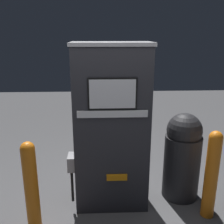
# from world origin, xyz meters

# --- Properties ---
(ground_plane) EXTENTS (14.00, 14.00, 0.00)m
(ground_plane) POSITION_xyz_m (0.00, 0.00, 0.00)
(ground_plane) COLOR #4C4C4F
(gas_pump) EXTENTS (0.98, 0.49, 2.03)m
(gas_pump) POSITION_xyz_m (-0.00, 0.22, 1.02)
(gas_pump) COLOR #28282D
(gas_pump) RESTS_ON ground_plane
(safety_bollard) EXTENTS (0.15, 0.15, 1.09)m
(safety_bollard) POSITION_xyz_m (-0.87, -0.28, 0.57)
(safety_bollard) COLOR orange
(safety_bollard) RESTS_ON ground_plane
(trash_bin) EXTENTS (0.47, 0.47, 1.16)m
(trash_bin) POSITION_xyz_m (0.93, 0.34, 0.59)
(trash_bin) COLOR #232326
(trash_bin) RESTS_ON ground_plane
(safety_bollard_far) EXTENTS (0.15, 0.15, 1.09)m
(safety_bollard_far) POSITION_xyz_m (1.15, -0.08, 0.57)
(safety_bollard_far) COLOR orange
(safety_bollard_far) RESTS_ON ground_plane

